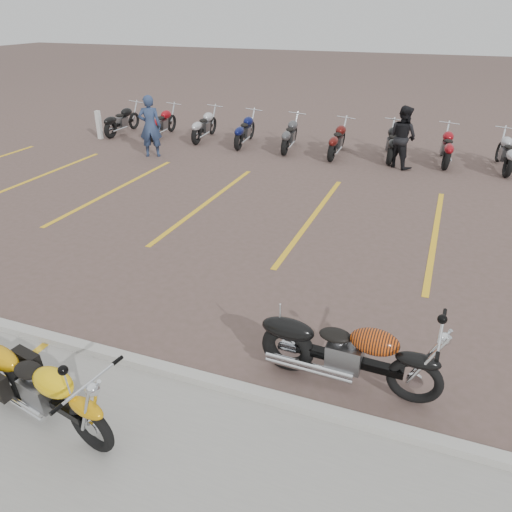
{
  "coord_description": "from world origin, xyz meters",
  "views": [
    {
      "loc": [
        2.63,
        -6.44,
        4.38
      ],
      "look_at": [
        0.03,
        0.28,
        0.75
      ],
      "focal_mm": 35.0,
      "sensor_mm": 36.0,
      "label": 1
    }
  ],
  "objects_px": {
    "flame_cruiser": "(344,354)",
    "bollard": "(99,125)",
    "person_a": "(150,126)",
    "person_b": "(403,137)",
    "yellow_cruiser": "(43,390)"
  },
  "relations": [
    {
      "from": "flame_cruiser",
      "to": "person_b",
      "type": "height_order",
      "value": "person_b"
    },
    {
      "from": "flame_cruiser",
      "to": "person_b",
      "type": "relative_size",
      "value": 1.28
    },
    {
      "from": "yellow_cruiser",
      "to": "flame_cruiser",
      "type": "distance_m",
      "value": 3.6
    },
    {
      "from": "flame_cruiser",
      "to": "bollard",
      "type": "bearing_deg",
      "value": 140.49
    },
    {
      "from": "yellow_cruiser",
      "to": "person_a",
      "type": "xyz_separation_m",
      "value": [
        -5.01,
        10.41,
        0.51
      ]
    },
    {
      "from": "person_a",
      "to": "yellow_cruiser",
      "type": "bearing_deg",
      "value": 92.24
    },
    {
      "from": "person_b",
      "to": "bollard",
      "type": "distance_m",
      "value": 10.66
    },
    {
      "from": "person_a",
      "to": "person_b",
      "type": "height_order",
      "value": "person_a"
    },
    {
      "from": "yellow_cruiser",
      "to": "bollard",
      "type": "distance_m",
      "value": 14.27
    },
    {
      "from": "person_a",
      "to": "person_b",
      "type": "xyz_separation_m",
      "value": [
        7.6,
        1.62,
        -0.05
      ]
    },
    {
      "from": "yellow_cruiser",
      "to": "bollard",
      "type": "relative_size",
      "value": 2.17
    },
    {
      "from": "person_b",
      "to": "flame_cruiser",
      "type": "bearing_deg",
      "value": 128.17
    },
    {
      "from": "person_b",
      "to": "bollard",
      "type": "bearing_deg",
      "value": 36.81
    },
    {
      "from": "yellow_cruiser",
      "to": "person_a",
      "type": "bearing_deg",
      "value": 127.53
    },
    {
      "from": "yellow_cruiser",
      "to": "person_b",
      "type": "bearing_deg",
      "value": 89.67
    }
  ]
}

